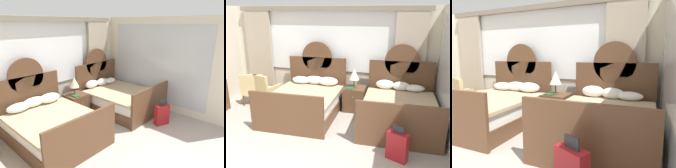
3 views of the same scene
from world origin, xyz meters
TOP-DOWN VIEW (x-y plane):
  - wall_back_window at (0.00, 3.77)m, footprint 5.80×0.22m
  - wall_right_mirror at (2.93, 1.61)m, footprint 0.08×4.37m
  - bed_near_window at (-0.31, 2.59)m, footprint 1.67×2.13m
  - bed_near_mirror at (1.99, 2.58)m, footprint 1.67×2.13m
  - nightstand_between_beds at (0.84, 3.18)m, footprint 0.55×0.58m
  - table_lamp_on_nightstand at (0.81, 3.19)m, footprint 0.27×0.27m
  - book_on_nightstand at (0.74, 3.07)m, footprint 0.18×0.26m
  - suitcase_on_floor at (1.98, 1.13)m, footprint 0.40×0.30m

SIDE VIEW (x-z plane):
  - suitcase_on_floor at x=1.98m, z-range -0.06..0.60m
  - nightstand_between_beds at x=0.84m, z-range 0.00..0.63m
  - bed_near_mirror at x=1.99m, z-range -0.52..1.23m
  - bed_near_window at x=-0.31m, z-range -0.51..1.24m
  - book_on_nightstand at x=0.74m, z-range 0.63..0.66m
  - table_lamp_on_nightstand at x=0.81m, z-range 0.73..1.23m
  - wall_right_mirror at x=2.93m, z-range 0.00..2.70m
  - wall_back_window at x=0.00m, z-range 0.10..2.80m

